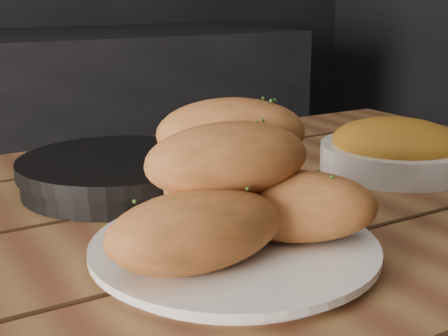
# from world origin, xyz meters

# --- Properties ---
(table) EXTENTS (1.40, 0.92, 0.75)m
(table) POSITION_xyz_m (0.56, 0.55, 0.65)
(table) COLOR brown
(table) RESTS_ON ground
(plate) EXTENTS (0.29, 0.29, 0.02)m
(plate) POSITION_xyz_m (0.56, 0.46, 0.76)
(plate) COLOR white
(plate) RESTS_ON table
(bread_rolls) EXTENTS (0.29, 0.25, 0.14)m
(bread_rolls) POSITION_xyz_m (0.55, 0.46, 0.82)
(bread_rolls) COLOR #CA6C38
(bread_rolls) RESTS_ON plate
(skillet) EXTENTS (0.38, 0.26, 0.05)m
(skillet) POSITION_xyz_m (0.54, 0.74, 0.77)
(skillet) COLOR black
(skillet) RESTS_ON table
(bowl) EXTENTS (0.22, 0.22, 0.08)m
(bowl) POSITION_xyz_m (0.93, 0.61, 0.78)
(bowl) COLOR white
(bowl) RESTS_ON table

